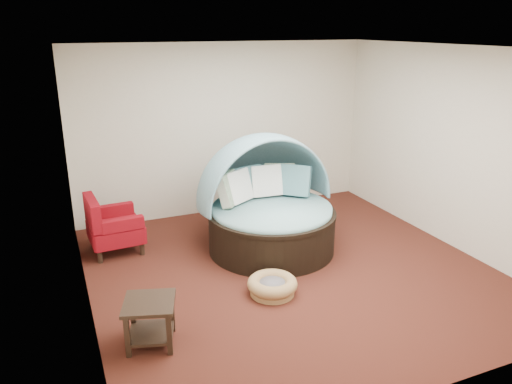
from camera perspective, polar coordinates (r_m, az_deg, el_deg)
name	(u,v)px	position (r m, az deg, el deg)	size (l,w,h in m)	color
floor	(291,270)	(6.61, 4.03, -8.92)	(5.00, 5.00, 0.00)	#471C14
wall_back	(225,130)	(8.33, -3.59, 7.14)	(5.00, 5.00, 0.00)	beige
wall_front	(440,247)	(4.16, 20.25, -5.95)	(5.00, 5.00, 0.00)	beige
wall_left	(78,193)	(5.46, -19.72, -0.10)	(5.00, 5.00, 0.00)	beige
wall_right	(452,148)	(7.54, 21.54, 4.66)	(5.00, 5.00, 0.00)	beige
ceiling	(297,48)	(5.87, 4.66, 16.11)	(5.00, 5.00, 0.00)	white
canopy_daybed	(268,197)	(6.98, 1.39, -0.55)	(2.00, 1.90, 1.64)	black
pet_basket	(272,285)	(6.02, 1.88, -10.63)	(0.61, 0.61, 0.21)	olive
red_armchair	(111,226)	(7.24, -16.21, -3.77)	(0.75, 0.76, 0.83)	black
side_table	(150,316)	(5.19, -12.02, -13.73)	(0.62, 0.62, 0.48)	black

